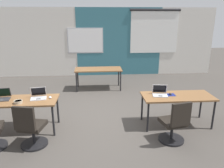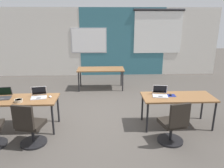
# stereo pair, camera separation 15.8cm
# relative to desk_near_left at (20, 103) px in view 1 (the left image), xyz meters

# --- Properties ---
(ground_plane) EXTENTS (24.00, 24.00, 0.00)m
(ground_plane) POSITION_rel_desk_near_left_xyz_m (1.75, 0.60, -0.66)
(ground_plane) COLOR #47423D
(back_wall_assembly) EXTENTS (10.00, 0.27, 2.80)m
(back_wall_assembly) POSITION_rel_desk_near_left_xyz_m (1.80, 4.79, 0.75)
(back_wall_assembly) COLOR silver
(back_wall_assembly) RESTS_ON ground
(desk_near_left) EXTENTS (1.60, 0.70, 0.72)m
(desk_near_left) POSITION_rel_desk_near_left_xyz_m (0.00, 0.00, 0.00)
(desk_near_left) COLOR brown
(desk_near_left) RESTS_ON ground
(desk_near_right) EXTENTS (1.60, 0.70, 0.72)m
(desk_near_right) POSITION_rel_desk_near_left_xyz_m (3.50, 0.00, 0.00)
(desk_near_right) COLOR brown
(desk_near_right) RESTS_ON ground
(desk_far_center) EXTENTS (1.60, 0.70, 0.72)m
(desk_far_center) POSITION_rel_desk_near_left_xyz_m (1.75, 2.80, 0.00)
(desk_far_center) COLOR brown
(desk_far_center) RESTS_ON ground
(laptop_near_left_inner) EXTENTS (0.38, 0.35, 0.23)m
(laptop_near_left_inner) POSITION_rel_desk_near_left_xyz_m (0.39, 0.08, 0.11)
(laptop_near_left_inner) COLOR silver
(laptop_near_left_inner) RESTS_ON desk_near_left
(mouse_near_left_inner) EXTENTS (0.09, 0.11, 0.03)m
(mouse_near_left_inner) POSITION_rel_desk_near_left_xyz_m (0.64, 0.06, 0.08)
(mouse_near_left_inner) COLOR silver
(mouse_near_left_inner) RESTS_ON desk_near_left
(chair_near_left_inner) EXTENTS (0.53, 0.58, 0.92)m
(chair_near_left_inner) POSITION_rel_desk_near_left_xyz_m (0.39, -0.70, -0.28)
(chair_near_left_inner) COLOR black
(chair_near_left_inner) RESTS_ON ground
(laptop_near_left_end) EXTENTS (0.37, 0.34, 0.23)m
(laptop_near_left_end) POSITION_rel_desk_near_left_xyz_m (-0.39, 0.08, 0.11)
(laptop_near_left_end) COLOR #333338
(laptop_near_left_end) RESTS_ON desk_near_left
(laptop_near_right_inner) EXTENTS (0.37, 0.35, 0.23)m
(laptop_near_right_inner) POSITION_rel_desk_near_left_xyz_m (3.11, 0.06, 0.11)
(laptop_near_right_inner) COLOR silver
(laptop_near_right_inner) RESTS_ON desk_near_right
(mousepad_near_right_inner) EXTENTS (0.22, 0.19, 0.00)m
(mousepad_near_right_inner) POSITION_rel_desk_near_left_xyz_m (3.35, 0.05, 0.06)
(mousepad_near_right_inner) COLOR navy
(mousepad_near_right_inner) RESTS_ON desk_near_right
(mouse_near_right_inner) EXTENTS (0.06, 0.10, 0.03)m
(mouse_near_right_inner) POSITION_rel_desk_near_left_xyz_m (3.35, 0.05, 0.08)
(mouse_near_right_inner) COLOR black
(mouse_near_right_inner) RESTS_ON mousepad_near_right_inner
(chair_near_right_inner) EXTENTS (0.53, 0.58, 0.92)m
(chair_near_right_inner) POSITION_rel_desk_near_left_xyz_m (3.18, -0.75, -0.28)
(chair_near_right_inner) COLOR black
(chair_near_right_inner) RESTS_ON ground
(snack_bowl) EXTENTS (0.18, 0.18, 0.06)m
(snack_bowl) POSITION_rel_desk_near_left_xyz_m (0.04, -0.19, 0.10)
(snack_bowl) COLOR tan
(snack_bowl) RESTS_ON desk_near_left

